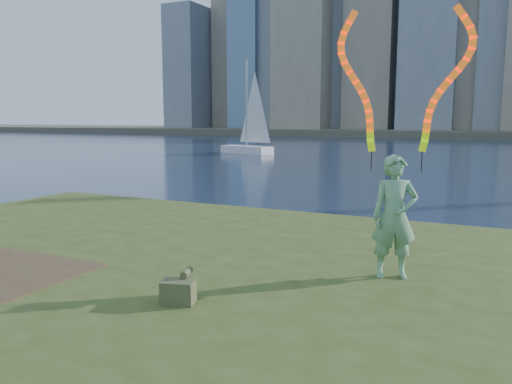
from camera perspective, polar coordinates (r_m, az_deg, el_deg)
The scene contains 6 objects.
ground at distance 9.54m, azimuth -6.64°, elevation -10.74°, with size 320.00×320.00×0.00m, color #1A2741.
grassy_knoll at distance 7.71m, azimuth -16.09°, elevation -13.06°, with size 20.00×18.00×0.80m.
far_shore at distance 102.73m, azimuth 23.20°, elevation 6.28°, with size 320.00×40.00×1.20m, color #4C4738.
woman_with_ribbons at distance 7.47m, azimuth 15.68°, elevation 0.99°, with size 1.97×0.86×4.16m.
canvas_bag at distance 6.50m, azimuth -8.81°, elevation -11.04°, with size 0.47×0.53×0.39m.
sailboat at distance 45.39m, azimuth -0.83°, elevation 6.23°, with size 5.52×3.16×8.36m.
Camera 1 is at (4.87, -7.59, 3.11)m, focal length 35.00 mm.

